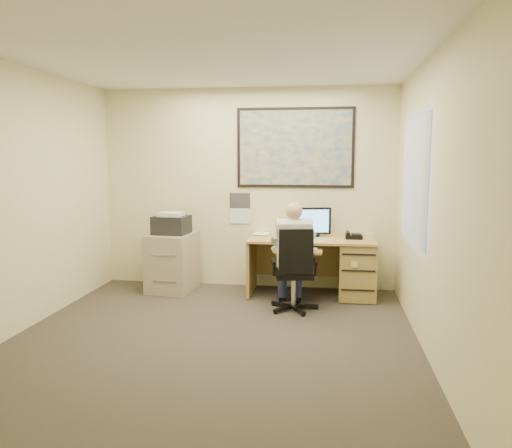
# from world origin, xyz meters

# --- Properties ---
(room_shell) EXTENTS (4.00, 4.50, 2.70)m
(room_shell) POSITION_xyz_m (0.00, 0.00, 1.35)
(room_shell) COLOR #37312A
(room_shell) RESTS_ON ground
(desk) EXTENTS (1.60, 0.97, 1.12)m
(desk) POSITION_xyz_m (1.23, 1.90, 0.44)
(desk) COLOR tan
(desk) RESTS_ON ground
(world_map) EXTENTS (1.56, 0.03, 1.06)m
(world_map) POSITION_xyz_m (0.65, 2.23, 1.90)
(world_map) COLOR #1E4C93
(world_map) RESTS_ON room_shell
(wall_calendar) EXTENTS (0.28, 0.01, 0.42)m
(wall_calendar) POSITION_xyz_m (-0.10, 2.24, 1.08)
(wall_calendar) COLOR white
(wall_calendar) RESTS_ON room_shell
(window_blinds) EXTENTS (0.06, 1.40, 1.30)m
(window_blinds) POSITION_xyz_m (1.97, 0.80, 1.55)
(window_blinds) COLOR beige
(window_blinds) RESTS_ON room_shell
(filing_cabinet) EXTENTS (0.61, 0.70, 1.06)m
(filing_cabinet) POSITION_xyz_m (-0.95, 1.86, 0.45)
(filing_cabinet) COLOR #A39783
(filing_cabinet) RESTS_ON ground
(office_chair) EXTENTS (0.68, 0.68, 0.99)m
(office_chair) POSITION_xyz_m (0.71, 1.17, 0.29)
(office_chair) COLOR black
(office_chair) RESTS_ON ground
(person) EXTENTS (0.66, 0.84, 1.26)m
(person) POSITION_xyz_m (0.72, 1.25, 0.63)
(person) COLOR silver
(person) RESTS_ON office_chair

